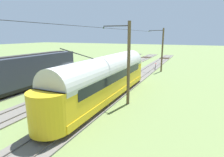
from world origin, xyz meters
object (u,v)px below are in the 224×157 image
(catenary_pole_foreground, at_px, (162,49))
(switch_stand, at_px, (155,66))
(catenary_pole_mid_near, at_px, (128,63))
(boxcar_adjacent, at_px, (31,70))
(vintage_streetcar, at_px, (106,77))
(spare_tie_stack, at_px, (7,75))

(catenary_pole_foreground, relative_size, switch_stand, 6.01)
(catenary_pole_mid_near, height_order, switch_stand, catenary_pole_mid_near)
(catenary_pole_foreground, relative_size, catenary_pole_mid_near, 1.00)
(boxcar_adjacent, relative_size, switch_stand, 10.60)
(catenary_pole_foreground, distance_m, switch_stand, 3.45)
(boxcar_adjacent, bearing_deg, catenary_pole_foreground, -127.02)
(catenary_pole_foreground, xyz_separation_m, catenary_pole_mid_near, (0.00, 17.32, 0.00))
(boxcar_adjacent, height_order, catenary_pole_mid_near, catenary_pole_mid_near)
(vintage_streetcar, height_order, switch_stand, vintage_streetcar)
(catenary_pole_mid_near, distance_m, spare_tie_stack, 21.56)
(vintage_streetcar, distance_m, spare_tie_stack, 18.94)
(vintage_streetcar, height_order, boxcar_adjacent, vintage_streetcar)
(catenary_pole_foreground, bearing_deg, vintage_streetcar, 81.97)
(catenary_pole_mid_near, relative_size, switch_stand, 6.01)
(vintage_streetcar, height_order, catenary_pole_mid_near, catenary_pole_mid_near)
(catenary_pole_foreground, bearing_deg, boxcar_adjacent, 52.98)
(boxcar_adjacent, distance_m, catenary_pole_foreground, 20.95)
(boxcar_adjacent, xyz_separation_m, catenary_pole_mid_near, (-12.57, 0.65, 1.70))
(catenary_pole_foreground, height_order, catenary_pole_mid_near, same)
(boxcar_adjacent, height_order, switch_stand, boxcar_adjacent)
(spare_tie_stack, bearing_deg, catenary_pole_foreground, -146.48)
(catenary_pole_foreground, bearing_deg, switch_stand, -35.53)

